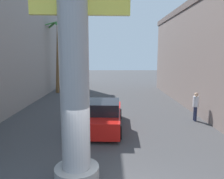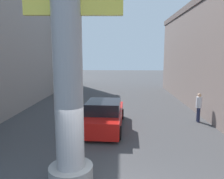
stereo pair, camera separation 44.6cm
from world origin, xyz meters
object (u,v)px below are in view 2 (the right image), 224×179
(street_lamp, at_px, (214,41))
(palm_tree_far_left, at_px, (64,51))
(car_lead, at_px, (104,115))
(neon_sign_pole, at_px, (67,33))
(pedestrian_mid_right, at_px, (199,105))

(street_lamp, height_order, palm_tree_far_left, street_lamp)
(car_lead, bearing_deg, street_lamp, 6.37)
(car_lead, distance_m, palm_tree_far_left, 13.16)
(neon_sign_pole, distance_m, car_lead, 6.74)
(car_lead, distance_m, pedestrian_mid_right, 5.69)
(street_lamp, height_order, car_lead, street_lamp)
(neon_sign_pole, height_order, street_lamp, neon_sign_pole)
(neon_sign_pole, height_order, palm_tree_far_left, neon_sign_pole)
(neon_sign_pole, distance_m, pedestrian_mid_right, 9.81)
(street_lamp, xyz_separation_m, pedestrian_mid_right, (-0.35, 0.65, -3.68))
(neon_sign_pole, relative_size, car_lead, 2.10)
(neon_sign_pole, distance_m, palm_tree_far_left, 17.66)
(neon_sign_pole, bearing_deg, pedestrian_mid_right, 48.15)
(street_lamp, xyz_separation_m, palm_tree_far_left, (-10.96, 10.91, -0.31))
(palm_tree_far_left, distance_m, pedestrian_mid_right, 15.14)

